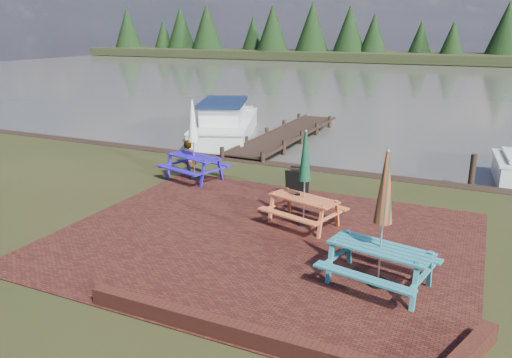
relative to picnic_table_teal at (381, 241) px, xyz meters
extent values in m
plane|color=black|center=(-2.74, 0.00, -0.88)|extent=(120.00, 120.00, 0.00)
cube|color=#351411|center=(-2.74, 1.00, -0.87)|extent=(9.00, 7.50, 0.02)
cube|color=#4C1E16|center=(-1.24, -2.60, -0.73)|extent=(6.00, 0.22, 0.30)
cube|color=#4C1E16|center=(1.56, -1.80, -0.73)|extent=(0.82, 1.77, 0.30)
cube|color=#4D4942|center=(-2.74, 37.00, -0.88)|extent=(120.00, 60.00, 0.02)
cube|color=black|center=(-2.74, 66.00, -0.38)|extent=(120.00, 10.00, 1.20)
cube|color=teal|center=(0.00, 0.00, -0.14)|extent=(1.92, 1.06, 0.04)
cube|color=teal|center=(-0.14, -0.67, -0.43)|extent=(1.83, 0.60, 0.04)
cube|color=teal|center=(0.14, 0.67, -0.43)|extent=(1.83, 0.60, 0.04)
cube|color=teal|center=(-0.77, 0.16, -0.51)|extent=(0.40, 1.56, 0.75)
cube|color=teal|center=(0.77, -0.16, -0.51)|extent=(0.40, 1.56, 0.75)
cylinder|color=black|center=(0.00, 0.00, -0.83)|extent=(0.36, 0.36, 0.10)
cylinder|color=#B2B2B7|center=(0.00, 0.00, 0.38)|extent=(0.04, 0.04, 2.52)
cone|color=red|center=(0.00, 0.00, 0.98)|extent=(0.32, 0.32, 1.26)
cube|color=#D16435|center=(-2.22, 2.19, -0.21)|extent=(1.75, 1.07, 0.04)
cube|color=#D16435|center=(-2.39, 1.59, -0.47)|extent=(1.63, 0.67, 0.04)
cube|color=#D16435|center=(-2.04, 2.78, -0.47)|extent=(1.63, 0.67, 0.04)
cube|color=#D16435|center=(-2.90, 2.39, -0.55)|extent=(0.47, 1.38, 0.67)
cube|color=#D16435|center=(-1.54, 1.99, -0.55)|extent=(0.47, 1.38, 0.67)
cylinder|color=black|center=(-2.22, 2.19, -0.84)|extent=(0.33, 0.33, 0.09)
cylinder|color=#B2B2B7|center=(-2.22, 2.19, 0.25)|extent=(0.03, 0.03, 2.28)
cone|color=#103D24|center=(-2.22, 2.19, 0.80)|extent=(0.29, 0.29, 1.14)
cube|color=#2617AE|center=(-6.54, 4.30, -0.16)|extent=(1.89, 1.16, 0.04)
cube|color=#2617AE|center=(-6.72, 3.66, -0.44)|extent=(1.76, 0.72, 0.04)
cube|color=#2617AE|center=(-6.35, 4.94, -0.44)|extent=(1.76, 0.72, 0.04)
cube|color=#2617AE|center=(-7.27, 4.52, -0.52)|extent=(0.51, 1.49, 0.73)
cube|color=#2617AE|center=(-5.80, 4.09, -0.52)|extent=(0.51, 1.49, 0.73)
cylinder|color=black|center=(-6.54, 4.30, -0.84)|extent=(0.35, 0.35, 0.10)
cylinder|color=#B2B2B7|center=(-6.54, 4.30, 0.34)|extent=(0.04, 0.04, 2.45)
cone|color=white|center=(-6.54, 4.30, 0.93)|extent=(0.31, 0.31, 1.23)
cube|color=black|center=(-2.98, 3.67, -0.44)|extent=(0.57, 0.27, 0.88)
cube|color=black|center=(-2.98, 3.97, -0.44)|extent=(0.57, 0.27, 0.88)
cube|color=black|center=(-2.98, 3.82, -0.01)|extent=(0.55, 0.10, 0.03)
cube|color=black|center=(-6.24, 11.50, -0.76)|extent=(1.60, 9.00, 0.06)
cube|color=black|center=(-6.99, 11.50, -0.71)|extent=(0.08, 9.00, 0.08)
cube|color=black|center=(-5.49, 11.50, -0.71)|extent=(0.08, 9.00, 0.08)
cylinder|color=black|center=(-7.04, 7.00, -0.98)|extent=(0.16, 0.16, 1.00)
cylinder|color=black|center=(-5.44, 7.00, -0.98)|extent=(0.16, 0.16, 1.00)
cube|color=silver|center=(-9.02, 11.00, -0.78)|extent=(4.33, 6.86, 0.93)
cube|color=silver|center=(-9.02, 11.00, -0.29)|extent=(4.42, 7.00, 0.07)
cube|color=silver|center=(-8.75, 10.27, 0.15)|extent=(2.44, 3.11, 0.79)
cube|color=#0E1A36|center=(-8.75, 10.27, 0.60)|extent=(2.75, 3.54, 0.17)
cube|color=silver|center=(-9.87, 13.31, -0.17)|extent=(2.18, 1.75, 0.09)
imported|color=gray|center=(-7.69, 5.78, -0.04)|extent=(0.66, 0.48, 1.68)
camera|label=1|loc=(1.41, -8.32, 3.63)|focal=35.00mm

